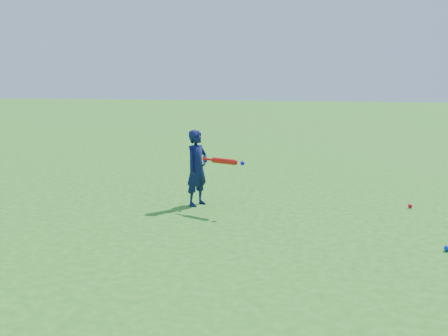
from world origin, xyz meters
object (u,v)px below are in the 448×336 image
object	(u,v)px
ground_ball_red	(410,206)
ground_ball_blue	(447,248)
bat_swing	(226,161)
child	(197,168)

from	to	relation	value
ground_ball_red	ground_ball_blue	world-z (taller)	ground_ball_blue
ground_ball_red	bat_swing	xyz separation A→B (m)	(-2.66, -0.79, 0.71)
ground_ball_red	bat_swing	world-z (taller)	bat_swing
child	bat_swing	bearing A→B (deg)	-93.51
child	bat_swing	world-z (taller)	child
child	ground_ball_red	world-z (taller)	child
child	bat_swing	xyz separation A→B (m)	(0.50, -0.26, 0.16)
ground_ball_red	ground_ball_blue	size ratio (longest dim) A/B	0.96
ground_ball_blue	child	bearing A→B (deg)	156.94
child	ground_ball_blue	size ratio (longest dim) A/B	17.02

